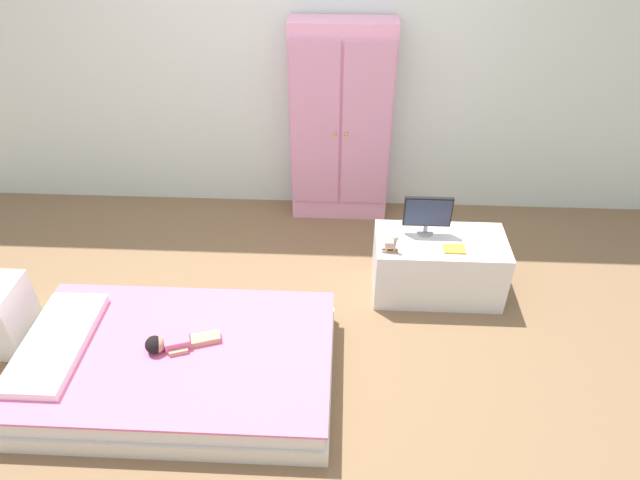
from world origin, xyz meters
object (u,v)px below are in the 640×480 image
object	(u,v)px
tv_monitor	(428,213)
bed	(178,365)
tv_stand	(438,266)
rocking_horse_toy	(392,244)
book_orange	(454,249)
wardrobe	(341,126)
doll	(169,343)

from	to	relation	value
tv_monitor	bed	bearing A→B (deg)	-147.93
tv_stand	tv_monitor	bearing A→B (deg)	144.75
rocking_horse_toy	book_orange	bearing A→B (deg)	5.30
wardrobe	rocking_horse_toy	distance (m)	1.12
book_orange	bed	bearing A→B (deg)	-155.40
tv_stand	book_orange	xyz separation A→B (m)	(0.06, -0.09, 0.21)
bed	wardrobe	bearing A→B (deg)	63.80
tv_monitor	book_orange	size ratio (longest dim) A/B	2.24
doll	book_orange	distance (m)	1.73
doll	tv_monitor	distance (m)	1.68
tv_monitor	tv_stand	bearing A→B (deg)	-35.25
rocking_horse_toy	tv_monitor	bearing A→B (deg)	41.69
wardrobe	book_orange	xyz separation A→B (m)	(0.71, -1.00, -0.32)
bed	tv_stand	xyz separation A→B (m)	(1.49, 0.80, 0.09)
wardrobe	tv_monitor	bearing A→B (deg)	-56.78
tv_stand	wardrobe	bearing A→B (deg)	125.50
book_orange	wardrobe	bearing A→B (deg)	125.30
wardrobe	tv_monitor	distance (m)	1.02
tv_stand	book_orange	size ratio (longest dim) A/B	6.15
doll	tv_monitor	size ratio (longest dim) A/B	1.30
doll	tv_stand	size ratio (longest dim) A/B	0.47
tv_monitor	rocking_horse_toy	distance (m)	0.31
tv_stand	book_orange	world-z (taller)	book_orange
bed	tv_stand	bearing A→B (deg)	28.30
rocking_horse_toy	bed	bearing A→B (deg)	-150.03
wardrobe	doll	bearing A→B (deg)	-117.07
tv_monitor	rocking_horse_toy	size ratio (longest dim) A/B	2.54
bed	doll	xyz separation A→B (m)	(-0.03, 0.01, 0.16)
bed	tv_monitor	world-z (taller)	tv_monitor
doll	tv_monitor	xyz separation A→B (m)	(1.42, 0.86, 0.29)
tv_monitor	book_orange	world-z (taller)	tv_monitor
tv_stand	rocking_horse_toy	world-z (taller)	rocking_horse_toy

